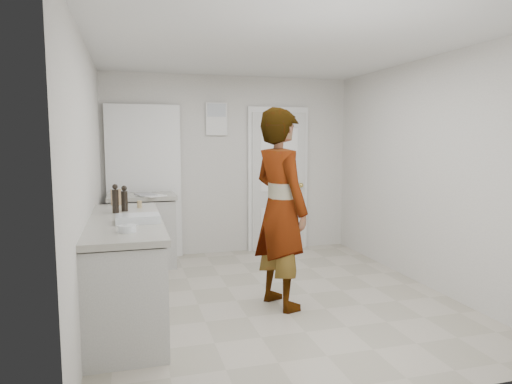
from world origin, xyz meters
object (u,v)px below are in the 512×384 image
object	(u,v)px
cake_mix_box	(116,197)
spice_jar	(139,204)
baking_dish	(138,219)
oil_cruet_b	(115,199)
egg_bowl	(127,229)
person	(280,209)
oil_cruet_a	(124,199)

from	to	relation	value
cake_mix_box	spice_jar	bearing A→B (deg)	-61.13
spice_jar	baking_dish	world-z (taller)	spice_jar
baking_dish	oil_cruet_b	bearing A→B (deg)	108.93
egg_bowl	oil_cruet_b	bearing A→B (deg)	96.24
spice_jar	baking_dish	distance (m)	0.83
person	baking_dish	distance (m)	1.34
person	cake_mix_box	size ratio (longest dim) A/B	11.40
cake_mix_box	egg_bowl	size ratio (longest dim) A/B	1.24
baking_dish	egg_bowl	distance (m)	0.41
egg_bowl	cake_mix_box	bearing A→B (deg)	94.28
person	oil_cruet_b	xyz separation A→B (m)	(-1.52, 0.38, 0.10)
cake_mix_box	oil_cruet_b	xyz separation A→B (m)	(0.01, -0.55, 0.05)
baking_dish	cake_mix_box	bearing A→B (deg)	100.25
oil_cruet_a	oil_cruet_b	world-z (taller)	oil_cruet_b
oil_cruet_b	baking_dish	bearing A→B (deg)	-71.07
cake_mix_box	egg_bowl	distance (m)	1.51
person	spice_jar	bearing A→B (deg)	46.10
person	oil_cruet_a	xyz separation A→B (m)	(-1.44, 0.47, 0.09)
baking_dish	spice_jar	bearing A→B (deg)	87.64
oil_cruet_a	baking_dish	bearing A→B (deg)	-80.31
oil_cruet_a	spice_jar	bearing A→B (deg)	51.64
person	oil_cruet_a	bearing A→B (deg)	54.72
oil_cruet_a	oil_cruet_b	size ratio (longest dim) A/B	0.91
person	oil_cruet_a	world-z (taller)	person
person	baking_dish	xyz separation A→B (m)	(-1.33, -0.17, -0.00)
oil_cruet_b	baking_dish	world-z (taller)	oil_cruet_b
egg_bowl	oil_cruet_a	bearing A→B (deg)	91.25
person	egg_bowl	bearing A→B (deg)	94.63
baking_dish	egg_bowl	xyz separation A→B (m)	(-0.09, -0.40, -0.00)
cake_mix_box	oil_cruet_b	world-z (taller)	oil_cruet_b
spice_jar	oil_cruet_b	world-z (taller)	oil_cruet_b
oil_cruet_a	cake_mix_box	bearing A→B (deg)	101.02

